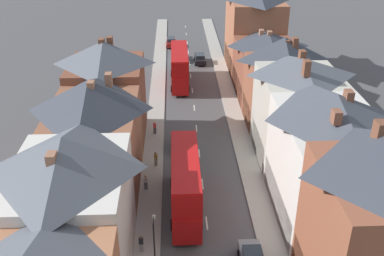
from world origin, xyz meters
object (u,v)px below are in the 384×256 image
double_decker_bus_lead (185,182)px  street_lamp (154,247)px  car_parked_right_a (179,56)px  pedestrian_mid_right (146,182)px  pedestrian_mid_left (141,243)px  pedestrian_far_right (155,127)px  car_near_blue (183,141)px  double_decker_bus_mid_street (180,66)px  pedestrian_far_left (156,158)px  car_parked_left_a (200,58)px  car_mid_black (171,42)px

double_decker_bus_lead → street_lamp: street_lamp is taller
car_parked_right_a → pedestrian_mid_right: size_ratio=2.59×
car_parked_right_a → pedestrian_mid_left: (-3.69, -47.17, 0.19)m
pedestrian_mid_right → street_lamp: 11.80m
pedestrian_far_right → car_near_blue: bearing=-45.4°
car_near_blue → pedestrian_mid_right: bearing=-114.8°
double_decker_bus_mid_street → pedestrian_mid_right: 27.81m
pedestrian_far_left → pedestrian_far_right: size_ratio=1.00×
pedestrian_mid_left → pedestrian_mid_right: size_ratio=1.00×
pedestrian_mid_left → pedestrian_far_right: (0.43, 20.06, 0.00)m
car_near_blue → car_parked_left_a: 29.00m
double_decker_bus_lead → car_near_blue: 11.19m
car_parked_right_a → street_lamp: bearing=-92.8°
double_decker_bus_lead → pedestrian_mid_right: 5.05m
car_parked_right_a → pedestrian_far_right: pedestrian_far_right is taller
car_mid_black → pedestrian_far_left: 42.42m
double_decker_bus_mid_street → car_near_blue: bearing=-90.0°
car_parked_right_a → pedestrian_far_left: (-2.92, -34.25, 0.19)m
car_near_blue → car_parked_right_a: bearing=90.0°
pedestrian_mid_right → pedestrian_far_right: 11.46m
pedestrian_far_right → street_lamp: size_ratio=0.29×
car_near_blue → car_mid_black: bearing=91.9°
car_near_blue → pedestrian_far_right: pedestrian_far_right is taller
car_parked_left_a → street_lamp: (-6.05, -48.43, 2.41)m
car_near_blue → pedestrian_mid_left: pedestrian_mid_left is taller
pedestrian_mid_right → pedestrian_far_right: bearing=87.5°
car_near_blue → pedestrian_mid_left: bearing=-102.4°
car_near_blue → pedestrian_far_right: 4.65m
pedestrian_far_right → double_decker_bus_mid_street: bearing=78.6°
car_parked_left_a → pedestrian_mid_right: pedestrian_mid_right is taller
car_parked_left_a → car_mid_black: car_mid_black is taller
car_near_blue → street_lamp: street_lamp is taller
double_decker_bus_lead → pedestrian_mid_right: (-3.75, 2.87, -1.78)m
car_parked_left_a → double_decker_bus_lead: bearing=-95.2°
car_parked_left_a → car_parked_right_a: 3.96m
pedestrian_mid_left → pedestrian_far_right: bearing=88.8°
car_mid_black → pedestrian_far_right: 35.31m
double_decker_bus_mid_street → pedestrian_mid_right: bearing=-97.8°
double_decker_bus_lead → pedestrian_far_right: double_decker_bus_lead is taller
car_near_blue → street_lamp: size_ratio=0.70×
double_decker_bus_mid_street → car_mid_black: size_ratio=2.47×
car_mid_black → pedestrian_far_right: pedestrian_far_right is taller
pedestrian_far_left → pedestrian_mid_right: bearing=-101.1°
double_decker_bus_lead → car_parked_right_a: bearing=90.0°
car_near_blue → pedestrian_far_left: 4.82m
pedestrian_mid_left → street_lamp: street_lamp is taller
pedestrian_mid_right → street_lamp: bearing=-83.5°
car_parked_right_a → pedestrian_mid_left: size_ratio=2.59×
car_mid_black → pedestrian_far_right: bearing=-93.2°
double_decker_bus_mid_street → car_parked_right_a: (0.01, 11.06, -1.98)m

